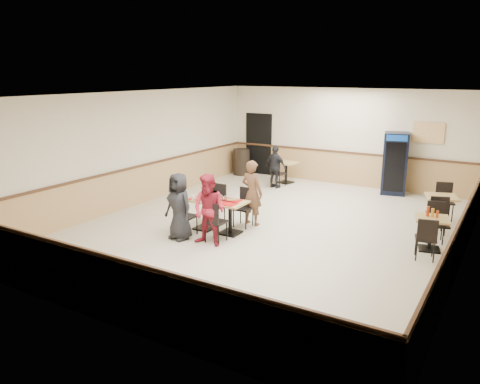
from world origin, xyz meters
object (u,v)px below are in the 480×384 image
Objects in this scene: main_table at (217,211)px; lone_diner at (275,167)px; back_table at (286,169)px; diner_man_opposite at (252,193)px; diner_woman_left at (179,206)px; pepsi_cooler at (395,163)px; diner_woman_right at (209,210)px; trash_bin at (242,162)px; side_table_near at (431,228)px; side_table_far at (441,206)px.

main_table is 4.37m from lone_diner.
main_table is at bearing -81.68° from back_table.
lone_diner is 1.77× the size of back_table.
diner_woman_left is at bearing 70.05° from diner_man_opposite.
pepsi_cooler is at bearing 75.37° from diner_woman_left.
diner_woman_left is 0.95× the size of diner_man_opposite.
lone_diner reaches higher than back_table.
lone_diner is (-1.09, 5.11, -0.09)m from diner_woman_right.
diner_woman_right is 6.91m from trash_bin.
side_table_near is at bearing 24.77° from diner_woman_right.
pepsi_cooler is at bearing -151.93° from lone_diner.
diner_woman_right is 1.14× the size of lone_diner.
lone_diner is 0.79m from back_table.
side_table_far is at bearing -143.75° from diner_man_opposite.
lone_diner is 0.73× the size of pepsi_cooler.
lone_diner is at bearing -90.00° from back_table.
diner_man_opposite reaches higher than side_table_near.
back_table is at bearing 97.66° from diner_woman_right.
back_table is (0.00, 0.77, -0.20)m from lone_diner.
back_table is 0.41× the size of pepsi_cooler.
side_table_far reaches higher than back_table.
side_table_far is (4.20, 2.96, 0.00)m from main_table.
main_table is at bearing -64.21° from trash_bin.
diner_woman_right is (0.35, -0.81, 0.27)m from main_table.
diner_woman_left is at bearing 178.21° from diner_woman_right.
diner_woman_right is 1.96× the size of side_table_near.
diner_woman_left is 5.97m from side_table_far.
diner_woman_right is at bearing -79.47° from back_table.
main_table is 1.52× the size of trash_bin.
lone_diner is (-0.33, 5.12, -0.07)m from diner_woman_left.
diner_man_opposite is at bearing 62.10° from main_table.
lone_diner reaches higher than main_table.
pepsi_cooler is at bearing 67.92° from diner_woman_right.
main_table is 0.97m from diner_man_opposite.
diner_man_opposite is (0.42, 0.82, 0.28)m from main_table.
side_table_near is at bearing -37.28° from back_table.
lone_diner is (-0.74, 4.30, 0.17)m from main_table.
diner_woman_left is 5.91m from back_table.
diner_man_opposite reaches higher than side_table_far.
pepsi_cooler reaches higher than side_table_near.
main_table is at bearing 110.59° from diner_woman_right.
diner_woman_right is at bearing 11.61° from diner_woman_left.
diner_man_opposite reaches higher than lone_diner.
trash_bin is at bearing -22.26° from lone_diner.
side_table_near is 0.86× the size of trash_bin.
pepsi_cooler reaches higher than lone_diner.
side_table_near is at bearing -80.84° from pepsi_cooler.
diner_man_opposite is 1.71× the size of trash_bin.
trash_bin is at bearing 160.16° from side_table_far.
lone_diner reaches higher than side_table_near.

